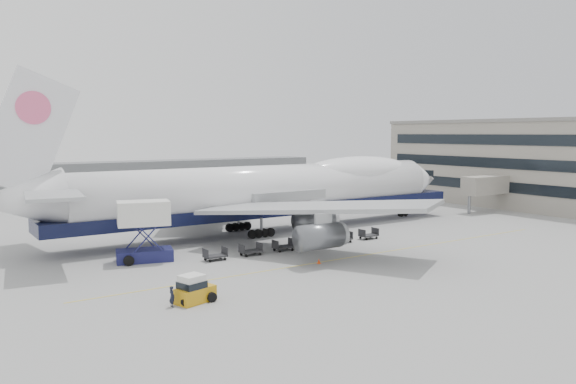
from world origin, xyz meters
TOP-DOWN VIEW (x-y plane):
  - ground at (0.00, 0.00)m, footprint 260.00×260.00m
  - apron_line at (0.00, -6.00)m, footprint 60.00×0.15m
  - terminal at (51.92, 0.04)m, footprint 24.20×70.40m
  - hangar at (-10.00, 70.00)m, footprint 110.00×8.00m
  - airliner at (0.64, 12.00)m, footprint 67.00×55.30m
  - catering_truck at (-19.78, 4.52)m, footprint 6.11×4.86m
  - baggage_tug at (-21.51, -11.41)m, footprint 3.37×2.39m
  - ground_worker at (-23.38, -11.58)m, footprint 0.45×0.63m
  - traffic_cone at (-5.56, -6.40)m, footprint 0.36×0.36m
  - dolly_0 at (-13.60, 0.77)m, footprint 2.30×1.35m
  - dolly_1 at (-9.36, 0.77)m, footprint 2.30×1.35m
  - dolly_2 at (-5.12, 0.77)m, footprint 2.30×1.35m
  - dolly_3 at (-0.88, 0.77)m, footprint 2.30×1.35m
  - dolly_4 at (3.36, 0.77)m, footprint 2.30×1.35m
  - dolly_5 at (7.60, 0.77)m, footprint 2.30×1.35m

SIDE VIEW (x-z plane):
  - ground at x=0.00m, z-range 0.00..0.00m
  - apron_line at x=0.00m, z-range 0.00..0.01m
  - traffic_cone at x=-5.56m, z-range -0.01..0.51m
  - dolly_0 at x=-13.60m, z-range -0.12..1.18m
  - dolly_1 at x=-9.36m, z-range -0.12..1.18m
  - dolly_2 at x=-5.12m, z-range -0.12..1.18m
  - dolly_3 at x=-0.88m, z-range -0.12..1.18m
  - dolly_4 at x=3.36m, z-range -0.12..1.18m
  - dolly_5 at x=7.60m, z-range -0.12..1.18m
  - ground_worker at x=-23.38m, z-range 0.00..1.64m
  - baggage_tug at x=-21.51m, z-range -0.12..2.10m
  - catering_truck at x=-19.78m, z-range 0.35..6.58m
  - hangar at x=-10.00m, z-range 0.00..7.00m
  - airliner at x=0.64m, z-range -4.37..15.61m
  - terminal at x=51.92m, z-range -0.01..15.59m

